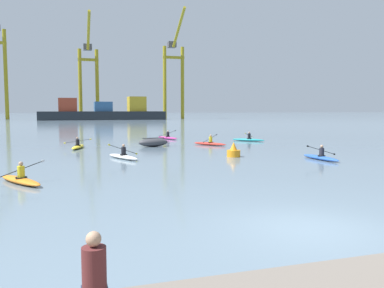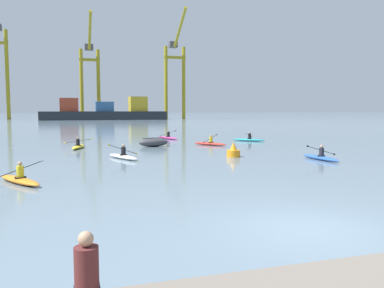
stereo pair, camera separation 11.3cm
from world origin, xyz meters
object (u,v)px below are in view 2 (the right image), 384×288
Objects in this scene: container_barge at (105,112)px; capsized_dinghy at (153,142)px; gantry_crane_east_mid at (175,69)px; kayak_blue at (321,157)px; channel_buoy at (233,151)px; kayak_magenta at (168,137)px; kayak_orange at (20,179)px; kayak_teal at (249,139)px; gantry_crane_west_mid at (90,71)px; kayak_yellow at (78,146)px; seated_onlooker at (87,271)px; kayak_white at (123,156)px; kayak_red at (210,143)px.

container_barge is 14.28× the size of capsized_dinghy.
gantry_crane_east_mid is 10.32× the size of kayak_blue.
kayak_magenta is (-0.41, 16.92, -0.19)m from channel_buoy.
channel_buoy is 5.56m from kayak_blue.
container_barge reaches higher than kayak_orange.
container_barge is 38.76× the size of channel_buoy.
kayak_orange is at bearing -153.88° from channel_buoy.
gantry_crane_west_mid is at bearing 95.84° from kayak_teal.
gantry_crane_east_mid is 113.73m from channel_buoy.
gantry_crane_west_mid is at bearing 85.87° from kayak_orange.
channel_buoy reaches higher than kayak_orange.
gantry_crane_west_mid is at bearing 86.72° from kayak_yellow.
channel_buoy is 1.12× the size of seated_onlooker.
container_barge is 102.56m from kayak_white.
kayak_teal is at bearing 82.03° from kayak_blue.
kayak_white reaches higher than capsized_dinghy.
kayak_blue is at bearing 47.70° from seated_onlooker.
kayak_yellow is 18.86m from kayak_blue.
kayak_teal is at bearing -35.76° from kayak_magenta.
kayak_white reaches higher than kayak_magenta.
kayak_magenta is (9.43, 7.92, 0.00)m from kayak_yellow.
kayak_red is at bearing 80.58° from channel_buoy.
channel_buoy is at bearing -88.60° from kayak_magenta.
gantry_crane_east_mid is 134.74m from seated_onlooker.
kayak_yellow is at bearing 178.92° from capsized_dinghy.
gantry_crane_east_mid is 10.25× the size of kayak_yellow.
capsized_dinghy is 0.80× the size of kayak_white.
kayak_yellow is (-34.58, -100.71, -17.04)m from gantry_crane_east_mid.
channel_buoy reaches higher than kayak_yellow.
capsized_dinghy is (-28.37, -100.83, -16.86)m from gantry_crane_east_mid.
kayak_white is at bearing 81.68° from seated_onlooker.
kayak_teal is (-18.04, -97.92, -17.04)m from gantry_crane_east_mid.
container_barge is 29.50m from gantry_crane_east_mid.
seated_onlooker reaches higher than kayak_white.
container_barge reaches higher than kayak_blue.
seated_onlooker is (-6.42, -133.95, -15.12)m from gantry_crane_west_mid.
kayak_red reaches higher than kayak_magenta.
container_barge is at bearing 84.01° from kayak_yellow.
kayak_yellow is (-6.04, -105.53, -16.12)m from gantry_crane_west_mid.
kayak_red reaches higher than capsized_dinghy.
kayak_yellow and kayak_magenta have the same top height.
kayak_blue reaches higher than kayak_yellow.
kayak_orange is at bearing -100.05° from kayak_yellow.
gantry_crane_east_mid reaches higher than kayak_yellow.
kayak_orange is at bearing 99.84° from seated_onlooker.
channel_buoy is at bearing -8.76° from kayak_white.
kayak_blue is 15.05m from kayak_teal.
kayak_orange is 0.94× the size of kayak_yellow.
kayak_white is 20.77m from seated_onlooker.
channel_buoy is at bearing 26.12° from kayak_orange.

